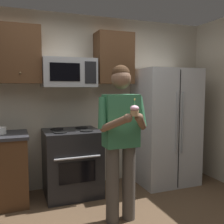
# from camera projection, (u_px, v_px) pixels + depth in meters

# --- Properties ---
(wall_back) EXTENTS (4.40, 0.10, 2.60)m
(wall_back) POSITION_uv_depth(u_px,v_px,m) (75.00, 101.00, 3.99)
(wall_back) COLOR #B7AD99
(wall_back) RESTS_ON ground
(oven_range) EXTENTS (0.76, 0.70, 0.93)m
(oven_range) POSITION_uv_depth(u_px,v_px,m) (72.00, 162.00, 3.65)
(oven_range) COLOR black
(oven_range) RESTS_ON ground
(microwave) EXTENTS (0.74, 0.41, 0.40)m
(microwave) POSITION_uv_depth(u_px,v_px,m) (69.00, 73.00, 3.64)
(microwave) COLOR #9EA0A5
(refrigerator) EXTENTS (0.90, 0.75, 1.80)m
(refrigerator) POSITION_uv_depth(u_px,v_px,m) (165.00, 126.00, 4.10)
(refrigerator) COLOR #B7BABF
(refrigerator) RESTS_ON ground
(cabinet_row_upper) EXTENTS (2.78, 0.36, 0.76)m
(cabinet_row_upper) POSITION_uv_depth(u_px,v_px,m) (25.00, 55.00, 3.46)
(cabinet_row_upper) COLOR #4C301C
(person) EXTENTS (0.60, 0.48, 1.76)m
(person) POSITION_uv_depth(u_px,v_px,m) (121.00, 135.00, 2.86)
(person) COLOR #4C4742
(person) RESTS_ON ground
(cupcake) EXTENTS (0.09, 0.09, 0.17)m
(cupcake) POSITION_uv_depth(u_px,v_px,m) (134.00, 110.00, 2.53)
(cupcake) COLOR #A87F56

